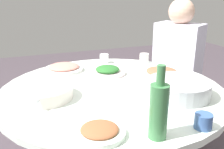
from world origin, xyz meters
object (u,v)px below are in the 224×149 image
(tea_cup_far, at_px, (144,58))
(diner_left, at_px, (178,57))
(soup_bowl, at_px, (44,93))
(stool_for_diner_left, at_px, (172,119))
(dish_stirfry, at_px, (100,131))
(dish_greens, at_px, (108,71))
(tea_cup_near, at_px, (203,121))
(dish_tofu_braise, at_px, (162,72))
(tea_cup_side, at_px, (104,59))
(round_dining_table, at_px, (112,114))
(dish_shrimp, at_px, (64,68))
(green_bottle, at_px, (159,110))
(rice_bowl, at_px, (179,88))

(tea_cup_far, distance_m, diner_left, 0.33)
(soup_bowl, relative_size, tea_cup_far, 4.43)
(tea_cup_far, distance_m, stool_for_diner_left, 0.66)
(tea_cup_far, bearing_deg, dish_stirfry, -37.05)
(dish_greens, relative_size, diner_left, 0.30)
(tea_cup_near, height_order, tea_cup_far, tea_cup_far)
(dish_tofu_braise, height_order, tea_cup_side, tea_cup_side)
(tea_cup_side, bearing_deg, round_dining_table, -14.39)
(dish_stirfry, bearing_deg, dish_tofu_braise, 131.88)
(dish_shrimp, bearing_deg, green_bottle, 10.07)
(tea_cup_near, distance_m, diner_left, 1.08)
(dish_greens, bearing_deg, stool_for_diner_left, 106.49)
(tea_cup_near, bearing_deg, dish_greens, -171.34)
(round_dining_table, height_order, stool_for_diner_left, round_dining_table)
(tea_cup_near, bearing_deg, dish_shrimp, -158.68)
(rice_bowl, relative_size, tea_cup_near, 4.59)
(rice_bowl, height_order, dish_greens, rice_bowl)
(rice_bowl, relative_size, dish_greens, 1.39)
(rice_bowl, bearing_deg, dish_stirfry, -66.80)
(rice_bowl, xyz_separation_m, tea_cup_near, (0.30, -0.10, -0.01))
(tea_cup_near, bearing_deg, rice_bowl, 162.19)
(round_dining_table, xyz_separation_m, soup_bowl, (0.01, -0.36, 0.19))
(soup_bowl, height_order, tea_cup_near, soup_bowl)
(dish_shrimp, distance_m, tea_cup_near, 0.97)
(dish_shrimp, xyz_separation_m, tea_cup_side, (-0.08, 0.30, 0.01))
(tea_cup_far, height_order, stool_for_diner_left, tea_cup_far)
(tea_cup_near, xyz_separation_m, diner_left, (-0.94, 0.54, -0.03))
(soup_bowl, bearing_deg, tea_cup_side, 135.16)
(dish_greens, distance_m, dish_stirfry, 0.70)
(round_dining_table, bearing_deg, tea_cup_far, 133.63)
(round_dining_table, distance_m, diner_left, 0.84)
(tea_cup_near, bearing_deg, green_bottle, -92.39)
(round_dining_table, height_order, green_bottle, green_bottle)
(round_dining_table, height_order, tea_cup_far, tea_cup_far)
(dish_tofu_braise, height_order, tea_cup_far, tea_cup_far)
(tea_cup_far, relative_size, tea_cup_side, 1.05)
(tea_cup_side, bearing_deg, dish_tofu_braise, 32.37)
(round_dining_table, distance_m, tea_cup_far, 0.57)
(diner_left, bearing_deg, dish_greens, -73.51)
(round_dining_table, height_order, soup_bowl, soup_bowl)
(round_dining_table, relative_size, dish_greens, 5.30)
(dish_tofu_braise, bearing_deg, green_bottle, -32.72)
(green_bottle, xyz_separation_m, stool_for_diner_left, (-0.93, 0.73, -0.65))
(dish_stirfry, relative_size, diner_left, 0.25)
(tea_cup_near, height_order, stool_for_diner_left, tea_cup_near)
(dish_shrimp, bearing_deg, diner_left, 91.91)
(round_dining_table, bearing_deg, diner_left, 120.59)
(soup_bowl, distance_m, tea_cup_side, 0.68)
(dish_stirfry, distance_m, stool_for_diner_left, 1.37)
(soup_bowl, xyz_separation_m, stool_for_diner_left, (-0.43, 1.07, -0.57))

